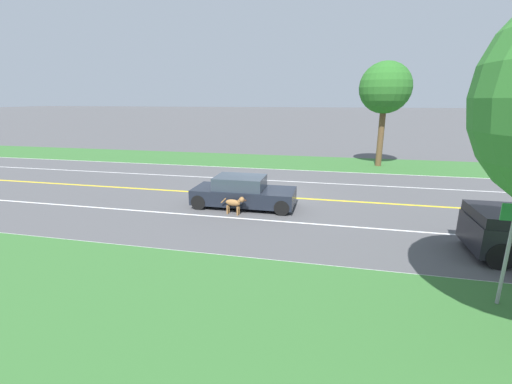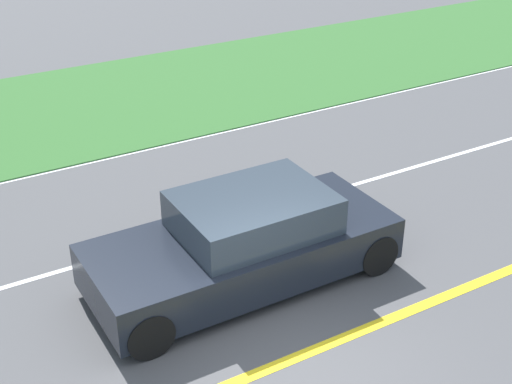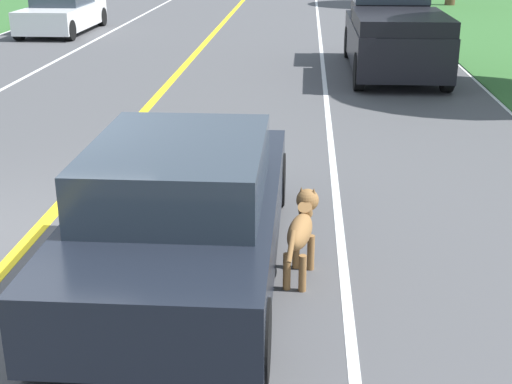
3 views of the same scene
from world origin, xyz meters
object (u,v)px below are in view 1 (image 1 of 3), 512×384
(street_sign, at_px, (510,242))
(dog, at_px, (235,203))
(ego_car, at_px, (243,193))
(roadside_tree_left_near, at_px, (385,88))

(street_sign, bearing_deg, dog, -122.38)
(ego_car, bearing_deg, street_sign, 51.78)
(street_sign, bearing_deg, roadside_tree_left_near, -177.80)
(dog, relative_size, roadside_tree_left_near, 0.16)
(dog, bearing_deg, street_sign, 67.37)
(dog, distance_m, street_sign, 9.48)
(roadside_tree_left_near, distance_m, street_sign, 18.31)
(ego_car, height_order, roadside_tree_left_near, roadside_tree_left_near)
(dog, xyz_separation_m, street_sign, (5.04, 7.95, 1.11))
(roadside_tree_left_near, bearing_deg, dog, -29.50)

